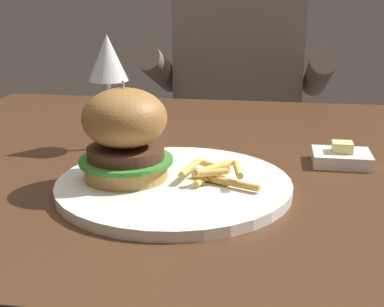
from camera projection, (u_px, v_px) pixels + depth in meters
name	position (u px, v px, depth m)	size (l,w,h in m)	color
dining_table	(217.00, 207.00, 0.90)	(1.17, 0.91, 0.74)	#472B19
main_plate	(174.00, 185.00, 0.73)	(0.32, 0.32, 0.01)	white
burger_sandwich	(125.00, 134.00, 0.72)	(0.13, 0.13, 0.13)	#B78447
fries_pile	(214.00, 173.00, 0.72)	(0.11, 0.09, 0.03)	gold
wine_glass	(108.00, 64.00, 0.88)	(0.07, 0.07, 0.19)	silver
butter_dish	(341.00, 157.00, 0.83)	(0.09, 0.07, 0.04)	white
diner_person	(237.00, 139.00, 1.62)	(0.51, 0.36, 1.18)	#282833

